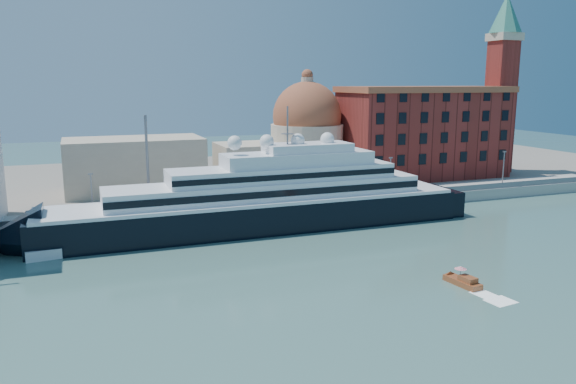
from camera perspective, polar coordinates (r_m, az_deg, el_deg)
name	(u,v)px	position (r m, az deg, el deg)	size (l,w,h in m)	color
ground	(320,266)	(82.39, 3.22, -7.54)	(400.00, 400.00, 0.00)	#3D6A67
quay	(251,209)	(112.83, -3.76, -1.75)	(180.00, 10.00, 2.50)	gray
land	(206,178)	(151.85, -8.28, 1.40)	(260.00, 72.00, 2.00)	slate
quay_fence	(258,205)	(108.22, -3.08, -1.29)	(180.00, 0.10, 1.20)	slate
superyacht	(244,207)	(100.56, -4.46, -1.48)	(86.52, 11.99, 25.86)	black
service_barge	(73,248)	(94.40, -20.96, -5.29)	(13.89, 6.24, 3.02)	white
water_taxi	(463,281)	(78.18, 17.38, -8.61)	(2.51, 5.65, 2.59)	brown
warehouse	(423,131)	(149.61, 13.57, 6.00)	(43.00, 19.00, 23.25)	maroon
campanile	(502,73)	(163.79, 20.92, 11.25)	(8.40, 8.40, 47.00)	maroon
church	(247,147)	(135.43, -4.16, 4.55)	(66.00, 18.00, 25.50)	beige
lamp_posts	(188,172)	(106.61, -10.08, 2.05)	(120.80, 2.40, 18.00)	slate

